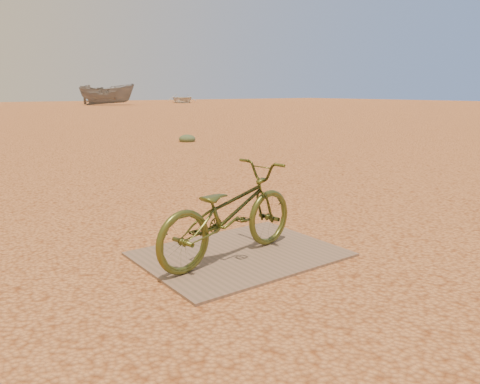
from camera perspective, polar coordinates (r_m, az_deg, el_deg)
ground at (r=3.42m, az=-1.29°, el=-12.04°), size 120.00×120.00×0.00m
plywood_board at (r=4.11m, az=0.00°, el=-7.59°), size 1.66×1.25×0.02m
bicycle at (r=3.89m, az=-1.36°, el=-2.51°), size 1.56×0.76×0.79m
boat_mid_right at (r=47.17m, az=-15.88°, el=11.38°), size 5.42×4.42×2.00m
boat_far_right at (r=54.03m, az=-7.09°, el=11.26°), size 5.18×5.73×0.97m
kale_b at (r=13.22m, az=-6.45°, el=6.13°), size 0.46×0.46×0.25m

